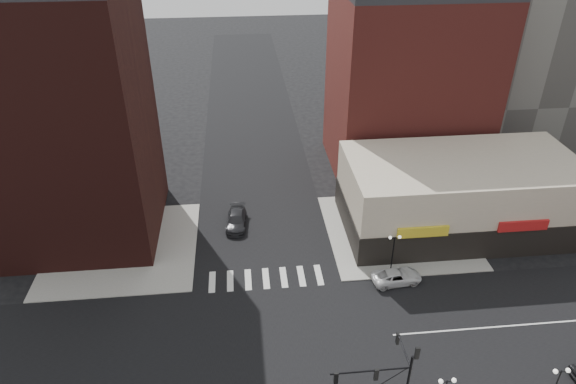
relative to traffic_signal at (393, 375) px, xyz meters
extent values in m
plane|color=black|center=(-7.24, 7.83, -4.96)|extent=(240.00, 240.00, 0.00)
cube|color=black|center=(-7.24, 7.83, -4.95)|extent=(200.00, 14.00, 0.02)
cube|color=black|center=(-7.24, 7.83, -4.95)|extent=(14.00, 200.00, 0.02)
cube|color=gray|center=(-21.74, 22.33, -4.90)|extent=(15.00, 15.00, 0.12)
cube|color=gray|center=(7.26, 22.33, -4.90)|extent=(15.00, 15.00, 0.12)
cube|color=#331310|center=(-26.24, 26.33, 7.54)|extent=(16.00, 15.00, 25.00)
cube|color=#331310|center=(-39.24, 41.83, 1.04)|extent=(20.00, 18.00, 12.00)
cube|color=maroon|center=(11.76, 37.33, 6.04)|extent=(18.00, 15.00, 22.00)
cube|color=beige|center=(13.76, 22.83, -0.96)|extent=(24.00, 12.00, 8.00)
cube|color=black|center=(13.76, 22.83, -3.26)|extent=(24.20, 12.20, 3.40)
cylinder|color=black|center=(-1.64, -0.37, 1.04)|extent=(5.20, 0.11, 0.11)
cylinder|color=black|center=(-0.04, -0.37, 0.34)|extent=(1.72, 0.06, 1.46)
cylinder|color=black|center=(0.96, 1.13, 1.04)|extent=(0.11, 3.00, 0.11)
cube|color=black|center=(-3.84, -0.37, 0.64)|extent=(0.28, 0.18, 0.95)
sphere|color=red|center=(-3.84, -0.37, 0.94)|extent=(0.16, 0.16, 0.16)
cube|color=black|center=(-1.24, -0.37, 0.64)|extent=(0.28, 0.18, 0.95)
sphere|color=red|center=(-1.24, -0.37, 0.94)|extent=(0.16, 0.16, 0.16)
cube|color=black|center=(0.96, 2.43, 0.64)|extent=(0.18, 0.28, 0.95)
sphere|color=red|center=(0.96, 2.43, 0.94)|extent=(0.16, 0.16, 0.16)
cube|color=black|center=(1.21, -0.37, 2.34)|extent=(0.28, 0.18, 0.95)
sphere|color=red|center=(1.21, -0.37, 2.64)|extent=(0.16, 0.16, 0.16)
cylinder|color=black|center=(3.76, -0.17, -0.94)|extent=(0.90, 0.06, 0.06)
sphere|color=white|center=(3.31, -0.17, -0.84)|extent=(0.32, 0.32, 0.32)
sphere|color=white|center=(4.21, -0.17, -0.84)|extent=(0.32, 0.32, 0.32)
cylinder|color=black|center=(11.76, -0.17, -0.94)|extent=(0.90, 0.06, 0.06)
sphere|color=white|center=(11.31, -0.17, -0.84)|extent=(0.32, 0.32, 0.32)
sphere|color=white|center=(12.21, -0.17, -0.84)|extent=(0.32, 0.32, 0.32)
cylinder|color=black|center=(4.76, 15.83, -2.84)|extent=(0.11, 0.11, 4.00)
cylinder|color=black|center=(4.76, 15.83, -0.94)|extent=(0.90, 0.06, 0.06)
sphere|color=white|center=(4.31, 15.83, -0.84)|extent=(0.32, 0.32, 0.32)
sphere|color=white|center=(5.21, 15.83, -0.84)|extent=(0.32, 0.32, 0.32)
imported|color=silver|center=(4.89, 14.33, -4.31)|extent=(4.91, 2.65, 1.31)
imported|color=black|center=(-9.97, 25.18, -4.22)|extent=(2.49, 5.24, 1.47)
camera|label=1|loc=(-9.03, -21.52, 27.48)|focal=32.00mm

